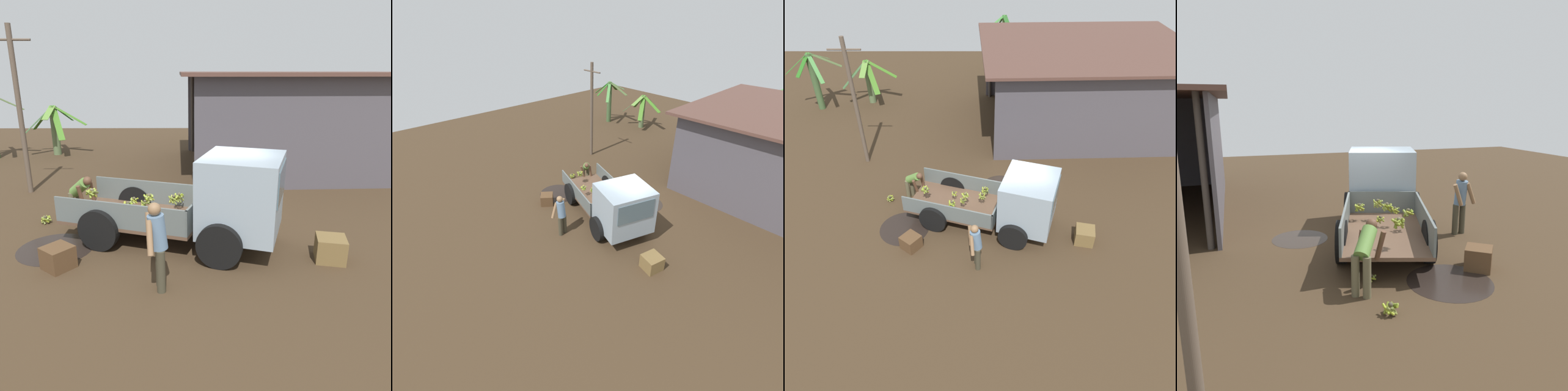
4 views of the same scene
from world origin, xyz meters
The scene contains 10 objects.
ground centered at (0.00, 0.00, 0.00)m, with size 36.00×36.00×0.00m, color #3F2E1D.
mud_patch_0 centered at (-0.15, 1.49, 0.00)m, with size 1.43×1.43×0.01m, color #2C231D.
mud_patch_1 centered at (-3.56, -0.95, 0.00)m, with size 1.68×1.68×0.01m, color black.
cargo_truck centered at (0.17, -0.87, 1.13)m, with size 5.24×3.24×2.15m.
person_foreground_visitor centered at (-1.08, -2.63, 0.94)m, with size 0.45×0.75×1.69m.
person_worker_loading centered at (-3.40, 0.72, 0.77)m, with size 0.78×0.78×1.29m.
banana_bunch_on_ground_0 centered at (-4.31, 0.57, 0.12)m, with size 0.30×0.30×0.22m.
banana_bunch_on_ground_1 centered at (-3.07, 0.50, 0.09)m, with size 0.20×0.21×0.16m.
wooden_crate_0 centered at (-3.19, -1.83, 0.24)m, with size 0.53×0.53×0.47m, color #533821.
wooden_crate_1 centered at (2.45, -1.55, 0.26)m, with size 0.60×0.60×0.52m, color brown.
Camera 4 is at (-9.59, 2.62, 3.34)m, focal length 35.00 mm.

